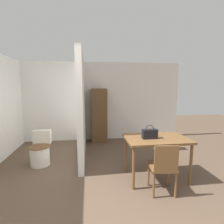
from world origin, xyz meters
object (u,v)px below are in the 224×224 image
object	(u,v)px
wooden_cabinet	(99,115)
wooden_chair	(163,166)
space_heater	(172,142)
toilet	(40,151)
dining_table	(156,142)
handbag	(150,134)

from	to	relation	value
wooden_cabinet	wooden_chair	bearing A→B (deg)	-73.92
space_heater	wooden_chair	bearing A→B (deg)	-120.00
toilet	space_heater	distance (m)	3.39
wooden_cabinet	space_heater	size ratio (longest dim) A/B	3.85
dining_table	wooden_chair	xyz separation A→B (m)	(-0.08, -0.51, -0.23)
wooden_chair	handbag	xyz separation A→B (m)	(-0.06, 0.48, 0.41)
dining_table	space_heater	size ratio (longest dim) A/B	2.64
toilet	handbag	world-z (taller)	handbag
handbag	space_heater	world-z (taller)	handbag
space_heater	wooden_cabinet	bearing A→B (deg)	152.56
handbag	dining_table	bearing A→B (deg)	10.03
dining_table	wooden_cabinet	size ratio (longest dim) A/B	0.69
wooden_cabinet	dining_table	bearing A→B (deg)	-69.12
wooden_chair	space_heater	size ratio (longest dim) A/B	1.96
dining_table	handbag	distance (m)	0.23
wooden_chair	toilet	world-z (taller)	wooden_chair
toilet	wooden_cabinet	xyz separation A→B (m)	(1.41, 1.48, 0.54)
dining_table	wooden_cabinet	world-z (taller)	wooden_cabinet
wooden_cabinet	space_heater	xyz separation A→B (m)	(1.94, -1.01, -0.62)
wooden_chair	toilet	bearing A→B (deg)	153.63
dining_table	handbag	bearing A→B (deg)	-169.97
dining_table	toilet	distance (m)	2.54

